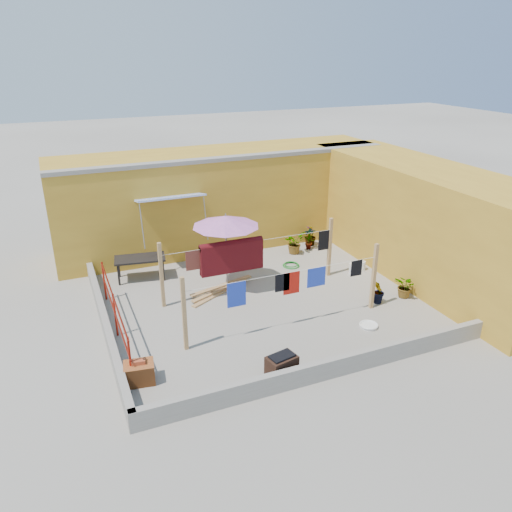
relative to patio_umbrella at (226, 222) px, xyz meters
name	(u,v)px	position (x,y,z in m)	size (l,w,h in m)	color
ground	(262,302)	(0.57, -1.20, -1.98)	(80.00, 80.00, 0.00)	#9E998E
wall_back	(221,197)	(1.07, 3.49, -0.37)	(11.00, 3.27, 3.21)	gold
wall_right	(425,221)	(5.77, -1.20, -0.38)	(2.40, 9.00, 3.20)	gold
parapet_front	(332,368)	(0.57, -4.78, -1.76)	(8.30, 0.16, 0.44)	gray
parapet_left	(106,325)	(-3.51, -1.20, -1.76)	(0.16, 7.30, 0.44)	gray
red_railing	(115,309)	(-3.28, -1.40, -1.26)	(0.05, 4.20, 1.10)	maroon
clothesline_rig	(240,261)	(0.14, -0.67, -0.91)	(5.09, 2.35, 1.80)	tan
patio_umbrella	(226,222)	(0.00, 0.00, 0.00)	(2.23, 2.23, 2.20)	gray
outdoor_table	(140,260)	(-2.14, 1.54, -1.37)	(1.54, 0.94, 0.68)	black
brick_stack	(139,373)	(-3.13, -3.41, -1.75)	(0.67, 0.53, 0.53)	#954E22
lumber_pile	(221,289)	(-0.26, -0.17, -1.91)	(2.09, 1.16, 0.13)	tan
brazier	(282,367)	(-0.40, -4.40, -1.71)	(0.68, 0.52, 0.54)	#321C13
white_basin	(369,325)	(2.45, -3.40, -1.94)	(0.46, 0.46, 0.08)	silver
water_jug_a	(362,266)	(4.23, -0.47, -1.84)	(0.21, 0.21, 0.33)	silver
water_jug_b	(353,268)	(3.82, -0.58, -1.81)	(0.24, 0.24, 0.37)	silver
green_hose	(291,265)	(2.35, 0.63, -1.94)	(0.53, 0.53, 0.08)	#1A7623
plant_back_a	(294,243)	(2.93, 1.56, -1.61)	(0.66, 0.57, 0.73)	#215E1A
plant_back_b	(310,236)	(3.76, 2.00, -1.63)	(0.39, 0.39, 0.70)	#215E1A
plant_right_a	(309,238)	(3.56, 1.70, -1.59)	(0.41, 0.27, 0.77)	#215E1A
plant_right_b	(378,292)	(3.37, -2.48, -1.63)	(0.39, 0.31, 0.70)	#215E1A
plant_right_c	(406,287)	(4.27, -2.47, -1.66)	(0.58, 0.50, 0.64)	#215E1A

